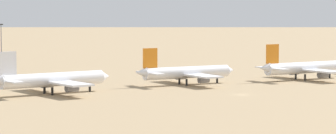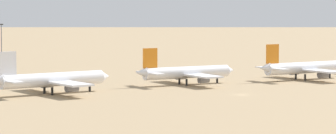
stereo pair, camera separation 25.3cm
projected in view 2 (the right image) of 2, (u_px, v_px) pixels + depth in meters
ground at (242, 95)px, 243.36m from camera, size 4000.00×4000.00×0.00m
parked_jet_white_1 at (52, 80)px, 244.78m from camera, size 40.34×34.10×13.32m
parked_jet_orange_2 at (186, 72)px, 273.68m from camera, size 38.29×32.03×12.68m
parked_jet_orange_3 at (303, 68)px, 291.87m from camera, size 39.74×33.35×13.14m
light_pole_mid at (1, 41)px, 370.84m from camera, size 1.80×0.50×18.32m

